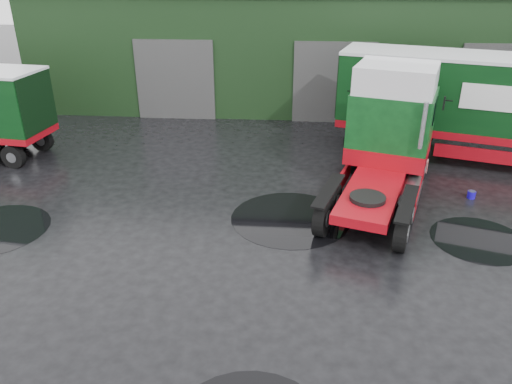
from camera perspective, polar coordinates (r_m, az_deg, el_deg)
ground at (r=13.49m, az=3.35°, el=-9.91°), size 100.00×100.00×0.00m
warehouse at (r=31.39m, az=8.29°, el=16.81°), size 32.40×12.40×6.30m
hero_tractor at (r=16.70m, az=14.15°, el=5.34°), size 5.16×7.86×4.51m
lorry_right at (r=22.33m, az=26.11°, el=8.31°), size 16.53×7.50×4.31m
wash_bucket at (r=19.19m, az=23.40°, el=-0.28°), size 0.32×0.32×0.26m
tree_back_b at (r=42.36m, az=19.05°, el=18.80°), size 4.40×4.40×7.50m
puddle_1 at (r=16.59m, az=24.12°, el=-4.99°), size 2.87×2.87×0.01m
puddle_4 at (r=16.35m, az=3.94°, el=-3.03°), size 3.89×3.89×0.01m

